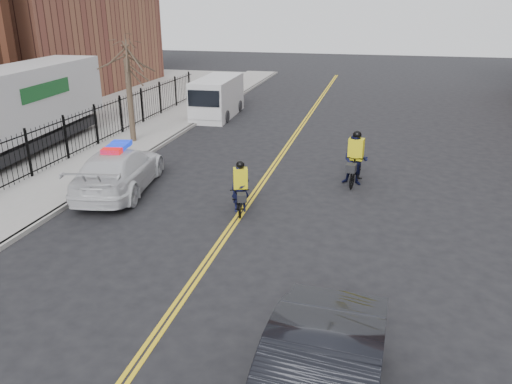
{
  "coord_description": "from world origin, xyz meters",
  "views": [
    {
      "loc": [
        4.16,
        -12.13,
        6.61
      ],
      "look_at": [
        0.83,
        1.45,
        1.3
      ],
      "focal_mm": 35.0,
      "sensor_mm": 36.0,
      "label": 1
    }
  ],
  "objects_px": {
    "police_cruiser": "(119,170)",
    "cyclist_near": "(241,194)",
    "cyclist_far": "(355,163)",
    "cargo_van": "(217,98)",
    "semi_trailer": "(10,108)"
  },
  "relations": [
    {
      "from": "police_cruiser",
      "to": "semi_trailer",
      "type": "height_order",
      "value": "semi_trailer"
    },
    {
      "from": "cargo_van",
      "to": "cyclist_far",
      "type": "distance_m",
      "value": 13.84
    },
    {
      "from": "police_cruiser",
      "to": "cyclist_far",
      "type": "relative_size",
      "value": 2.67
    },
    {
      "from": "police_cruiser",
      "to": "cyclist_far",
      "type": "distance_m",
      "value": 8.92
    },
    {
      "from": "cargo_van",
      "to": "cyclist_near",
      "type": "bearing_deg",
      "value": -71.15
    },
    {
      "from": "cyclist_far",
      "to": "cargo_van",
      "type": "bearing_deg",
      "value": 138.37
    },
    {
      "from": "cyclist_far",
      "to": "cyclist_near",
      "type": "bearing_deg",
      "value": -126.45
    },
    {
      "from": "cargo_van",
      "to": "cyclist_far",
      "type": "bearing_deg",
      "value": -51.62
    },
    {
      "from": "semi_trailer",
      "to": "cyclist_far",
      "type": "distance_m",
      "value": 15.31
    },
    {
      "from": "cyclist_far",
      "to": "semi_trailer",
      "type": "bearing_deg",
      "value": -172.69
    },
    {
      "from": "police_cruiser",
      "to": "cyclist_near",
      "type": "bearing_deg",
      "value": 160.96
    },
    {
      "from": "cargo_van",
      "to": "semi_trailer",
      "type": "height_order",
      "value": "semi_trailer"
    },
    {
      "from": "cyclist_near",
      "to": "cyclist_far",
      "type": "xyz_separation_m",
      "value": [
        3.55,
        3.64,
        0.22
      ]
    },
    {
      "from": "cargo_van",
      "to": "cyclist_near",
      "type": "xyz_separation_m",
      "value": [
        5.44,
        -14.16,
        -0.53
      ]
    },
    {
      "from": "cargo_van",
      "to": "semi_trailer",
      "type": "bearing_deg",
      "value": -123.23
    }
  ]
}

